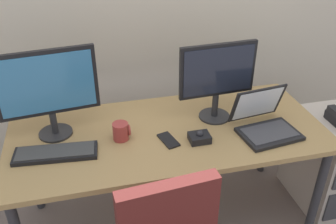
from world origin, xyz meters
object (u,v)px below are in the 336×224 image
at_px(keyboard, 56,153).
at_px(cell_phone, 168,140).
at_px(laptop, 265,122).
at_px(trackball_mouse, 200,137).
at_px(monitor_main, 47,88).
at_px(monitor_side, 217,76).
at_px(coffee_mug, 121,131).
at_px(banana, 267,105).
at_px(file_cabinet, 332,161).

bearing_deg(keyboard, cell_phone, -1.52).
relative_size(laptop, trackball_mouse, 3.13).
bearing_deg(laptop, monitor_main, 168.10).
bearing_deg(keyboard, monitor_main, 90.97).
relative_size(keyboard, laptop, 1.22).
distance_m(monitor_main, monitor_side, 0.90).
distance_m(trackball_mouse, cell_phone, 0.16).
height_order(laptop, coffee_mug, laptop).
bearing_deg(banana, monitor_side, -175.97).
bearing_deg(monitor_main, coffee_mug, -20.67).
xyz_separation_m(file_cabinet, monitor_main, (-1.70, 0.15, 0.68)).
distance_m(keyboard, trackball_mouse, 0.74).
bearing_deg(coffee_mug, keyboard, -169.50).
xyz_separation_m(monitor_side, coffee_mug, (-0.56, -0.09, -0.22)).
relative_size(file_cabinet, keyboard, 1.46).
xyz_separation_m(coffee_mug, banana, (0.90, 0.11, -0.03)).
height_order(file_cabinet, keyboard, keyboard).
height_order(trackball_mouse, banana, trackball_mouse).
distance_m(laptop, trackball_mouse, 0.38).
relative_size(trackball_mouse, coffee_mug, 1.14).
relative_size(keyboard, coffee_mug, 4.38).
bearing_deg(file_cabinet, banana, 163.16).
distance_m(file_cabinet, banana, 0.63).
relative_size(cell_phone, banana, 0.75).
distance_m(keyboard, coffee_mug, 0.35).
xyz_separation_m(trackball_mouse, cell_phone, (-0.16, 0.04, -0.02)).
distance_m(monitor_main, laptop, 1.16).
height_order(keyboard, cell_phone, keyboard).
relative_size(monitor_side, coffee_mug, 4.70).
xyz_separation_m(monitor_main, trackball_mouse, (0.74, -0.25, -0.26)).
bearing_deg(trackball_mouse, laptop, 1.61).
bearing_deg(monitor_main, cell_phone, -19.66).
distance_m(monitor_side, cell_phone, 0.44).
xyz_separation_m(keyboard, coffee_mug, (0.34, 0.06, 0.03)).
height_order(monitor_side, trackball_mouse, monitor_side).
distance_m(monitor_side, laptop, 0.36).
distance_m(monitor_main, banana, 1.27).
relative_size(monitor_main, monitor_side, 1.13).
distance_m(file_cabinet, monitor_side, 1.05).
height_order(monitor_side, cell_phone, monitor_side).
distance_m(laptop, cell_phone, 0.54).
bearing_deg(cell_phone, monitor_main, 145.33).
xyz_separation_m(keyboard, banana, (1.24, 0.18, 0.01)).
bearing_deg(monitor_side, file_cabinet, -8.13).
bearing_deg(banana, keyboard, -171.88).
relative_size(file_cabinet, trackball_mouse, 5.59).
xyz_separation_m(laptop, banana, (0.13, 0.22, -0.03)).
bearing_deg(monitor_main, file_cabinet, -5.18).
bearing_deg(keyboard, monitor_side, 9.68).
xyz_separation_m(keyboard, laptop, (1.11, -0.04, 0.04)).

